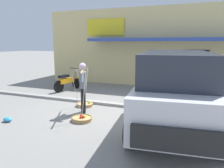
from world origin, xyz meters
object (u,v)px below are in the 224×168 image
object	(u,v)px
parked_truck	(175,87)
plastic_litter_bag	(8,119)
fruit_vendor	(83,84)
fruit_basket_left_side	(85,104)
motorcycle_nearest_shop	(68,81)
fruit_basket_right_side	(82,118)
wooden_crate	(147,97)

from	to	relation	value
parked_truck	plastic_litter_bag	world-z (taller)	parked_truck
fruit_vendor	fruit_basket_left_side	world-z (taller)	fruit_vendor
plastic_litter_bag	parked_truck	bearing A→B (deg)	17.37
motorcycle_nearest_shop	plastic_litter_bag	size ratio (longest dim) A/B	6.42
fruit_vendor	plastic_litter_bag	bearing A→B (deg)	-136.66
fruit_vendor	parked_truck	xyz separation A→B (m)	(2.98, -0.15, 0.15)
parked_truck	plastic_litter_bag	xyz separation A→B (m)	(-4.68, -1.47, -1.06)
fruit_basket_right_side	plastic_litter_bag	distance (m)	2.24
fruit_basket_left_side	parked_truck	distance (m)	3.58
fruit_vendor	plastic_litter_bag	xyz separation A→B (m)	(-1.71, -1.61, -0.91)
fruit_vendor	parked_truck	bearing A→B (deg)	-2.82
parked_truck	wooden_crate	xyz separation A→B (m)	(-1.29, 2.42, -0.97)
motorcycle_nearest_shop	plastic_litter_bag	world-z (taller)	motorcycle_nearest_shop
fruit_vendor	plastic_litter_bag	distance (m)	2.52
fruit_basket_left_side	fruit_vendor	bearing A→B (deg)	-64.61
fruit_basket_left_side	fruit_basket_right_side	xyz separation A→B (m)	(0.68, -1.42, 0.00)
fruit_basket_right_side	motorcycle_nearest_shop	xyz separation A→B (m)	(-2.79, 3.53, 0.38)
wooden_crate	fruit_vendor	bearing A→B (deg)	-126.51
motorcycle_nearest_shop	plastic_litter_bag	xyz separation A→B (m)	(0.74, -4.44, -0.38)
plastic_litter_bag	wooden_crate	distance (m)	5.16
fruit_basket_left_side	parked_truck	bearing A→B (deg)	-14.52
fruit_vendor	plastic_litter_bag	world-z (taller)	fruit_vendor
wooden_crate	fruit_basket_left_side	bearing A→B (deg)	-142.30
wooden_crate	parked_truck	bearing A→B (deg)	-61.85
motorcycle_nearest_shop	parked_truck	world-z (taller)	parked_truck
fruit_basket_left_side	plastic_litter_bag	size ratio (longest dim) A/B	5.18
parked_truck	wooden_crate	distance (m)	2.91
fruit_basket_right_side	motorcycle_nearest_shop	bearing A→B (deg)	128.28
parked_truck	wooden_crate	world-z (taller)	parked_truck
fruit_basket_left_side	parked_truck	size ratio (longest dim) A/B	0.29
fruit_basket_left_side	plastic_litter_bag	xyz separation A→B (m)	(-1.37, -2.32, -0.00)
fruit_basket_left_side	fruit_basket_right_side	size ratio (longest dim) A/B	1.00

